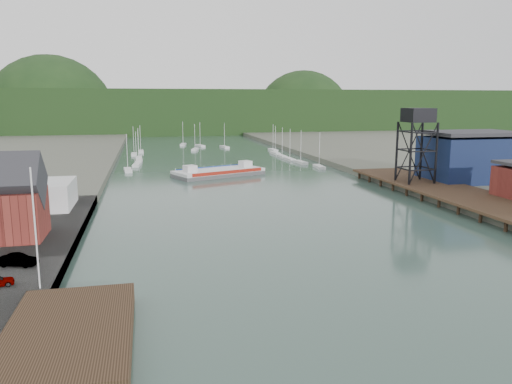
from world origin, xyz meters
name	(u,v)px	position (x,y,z in m)	size (l,w,h in m)	color
ground	(396,315)	(0.00, 0.00, 0.00)	(600.00, 600.00, 0.00)	#2F4942
west_stage	(69,337)	(-29.00, 0.00, 0.90)	(10.00, 18.00, 1.80)	black
east_pier	(458,193)	(37.00, 45.00, 1.90)	(14.00, 70.00, 2.45)	black
white_shed	(17,196)	(-44.00, 50.00, 3.85)	(18.00, 12.00, 4.50)	silver
flagpole	(35,229)	(-33.00, 10.00, 7.60)	(0.16, 0.16, 12.00)	silver
lift_tower	(418,120)	(35.00, 58.00, 15.65)	(6.50, 6.50, 16.00)	black
blue_shed	(471,157)	(50.00, 60.00, 7.06)	(20.50, 14.50, 11.30)	#0B1133
marina_sailboats	(210,155)	(0.08, 138.46, 0.35)	(57.71, 92.65, 0.90)	silver
distant_hills	(173,115)	(-3.98, 301.35, 10.38)	(500.00, 120.00, 80.00)	#193216
chain_ferry	(219,172)	(-3.64, 90.43, 0.98)	(25.51, 17.84, 3.41)	#525254
car_west_b	(18,260)	(-36.72, 17.65, 2.30)	(1.48, 4.23, 1.39)	#999999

